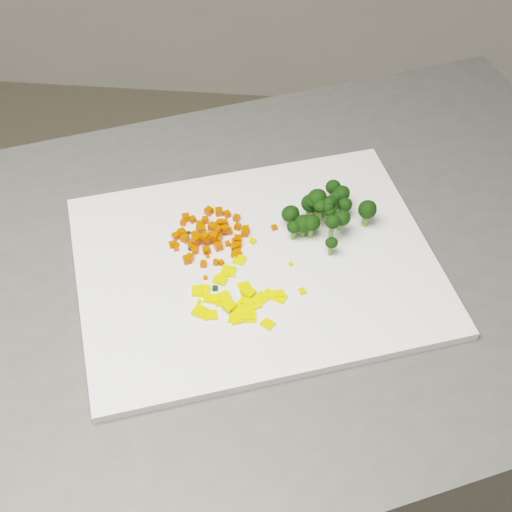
# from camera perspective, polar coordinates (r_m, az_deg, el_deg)

# --- Properties ---
(counter_block) EXTENTS (1.21, 1.05, 0.90)m
(counter_block) POSITION_cam_1_polar(r_m,az_deg,el_deg) (1.32, 1.75, -13.52)
(counter_block) COLOR #4E4E4B
(counter_block) RESTS_ON ground
(cutting_board) EXTENTS (0.55, 0.49, 0.01)m
(cutting_board) POSITION_cam_1_polar(r_m,az_deg,el_deg) (0.93, 0.00, -0.67)
(cutting_board) COLOR white
(cutting_board) RESTS_ON counter_block
(carrot_pile) EXTENTS (0.10, 0.10, 0.03)m
(carrot_pile) POSITION_cam_1_polar(r_m,az_deg,el_deg) (0.95, -3.84, 2.04)
(carrot_pile) COLOR #CA3902
(carrot_pile) RESTS_ON cutting_board
(pepper_pile) EXTENTS (0.12, 0.12, 0.02)m
(pepper_pile) POSITION_cam_1_polar(r_m,az_deg,el_deg) (0.88, -1.43, -2.88)
(pepper_pile) COLOR yellow
(pepper_pile) RESTS_ON cutting_board
(broccoli_pile) EXTENTS (0.12, 0.12, 0.06)m
(broccoli_pile) POSITION_cam_1_polar(r_m,az_deg,el_deg) (0.95, 5.73, 3.47)
(broccoli_pile) COLOR black
(broccoli_pile) RESTS_ON cutting_board
(carrot_cube_0) EXTENTS (0.01, 0.01, 0.01)m
(carrot_cube_0) POSITION_cam_1_polar(r_m,az_deg,el_deg) (0.96, -6.44, 1.57)
(carrot_cube_0) COLOR #CA3902
(carrot_cube_0) RESTS_ON carrot_pile
(carrot_cube_1) EXTENTS (0.01, 0.01, 0.01)m
(carrot_cube_1) POSITION_cam_1_polar(r_m,az_deg,el_deg) (0.95, -2.96, 1.64)
(carrot_cube_1) COLOR #CA3902
(carrot_cube_1) RESTS_ON carrot_pile
(carrot_cube_2) EXTENTS (0.01, 0.01, 0.01)m
(carrot_cube_2) POSITION_cam_1_polar(r_m,az_deg,el_deg) (0.95, -5.71, 1.41)
(carrot_cube_2) COLOR #CA3902
(carrot_cube_2) RESTS_ON carrot_pile
(carrot_cube_3) EXTENTS (0.01, 0.01, 0.01)m
(carrot_cube_3) POSITION_cam_1_polar(r_m,az_deg,el_deg) (0.96, -4.37, 2.12)
(carrot_cube_3) COLOR #CA3902
(carrot_cube_3) RESTS_ON carrot_pile
(carrot_cube_4) EXTENTS (0.01, 0.01, 0.01)m
(carrot_cube_4) POSITION_cam_1_polar(r_m,az_deg,el_deg) (0.94, -4.88, 0.72)
(carrot_cube_4) COLOR #CA3902
(carrot_cube_4) RESTS_ON carrot_pile
(carrot_cube_5) EXTENTS (0.01, 0.01, 0.01)m
(carrot_cube_5) POSITION_cam_1_polar(r_m,az_deg,el_deg) (0.96, -0.82, 2.12)
(carrot_cube_5) COLOR #CA3902
(carrot_cube_5) RESTS_ON carrot_pile
(carrot_cube_6) EXTENTS (0.01, 0.01, 0.01)m
(carrot_cube_6) POSITION_cam_1_polar(r_m,az_deg,el_deg) (0.94, -3.97, 0.47)
(carrot_cube_6) COLOR #CA3902
(carrot_cube_6) RESTS_ON carrot_pile
(carrot_cube_7) EXTENTS (0.01, 0.01, 0.01)m
(carrot_cube_7) POSITION_cam_1_polar(r_m,az_deg,el_deg) (0.93, -5.54, -0.29)
(carrot_cube_7) COLOR #CA3902
(carrot_cube_7) RESTS_ON carrot_pile
(carrot_cube_8) EXTENTS (0.01, 0.01, 0.01)m
(carrot_cube_8) POSITION_cam_1_polar(r_m,az_deg,el_deg) (0.94, -4.79, 1.31)
(carrot_cube_8) COLOR #CA3902
(carrot_cube_8) RESTS_ON carrot_pile
(carrot_cube_9) EXTENTS (0.01, 0.01, 0.01)m
(carrot_cube_9) POSITION_cam_1_polar(r_m,az_deg,el_deg) (0.92, -3.24, -0.51)
(carrot_cube_9) COLOR #CA3902
(carrot_cube_9) RESTS_ON carrot_pile
(carrot_cube_10) EXTENTS (0.01, 0.01, 0.01)m
(carrot_cube_10) POSITION_cam_1_polar(r_m,az_deg,el_deg) (0.95, -2.51, 2.17)
(carrot_cube_10) COLOR #CA3902
(carrot_cube_10) RESTS_ON carrot_pile
(carrot_cube_11) EXTENTS (0.01, 0.01, 0.01)m
(carrot_cube_11) POSITION_cam_1_polar(r_m,az_deg,el_deg) (0.96, -1.47, 2.35)
(carrot_cube_11) COLOR #CA3902
(carrot_cube_11) RESTS_ON carrot_pile
(carrot_cube_12) EXTENTS (0.01, 0.01, 0.01)m
(carrot_cube_12) POSITION_cam_1_polar(r_m,az_deg,el_deg) (0.94, -4.93, 0.42)
(carrot_cube_12) COLOR #CA3902
(carrot_cube_12) RESTS_ON carrot_pile
(carrot_cube_13) EXTENTS (0.01, 0.01, 0.01)m
(carrot_cube_13) POSITION_cam_1_polar(r_m,az_deg,el_deg) (0.95, -1.45, 1.34)
(carrot_cube_13) COLOR #CA3902
(carrot_cube_13) RESTS_ON carrot_pile
(carrot_cube_14) EXTENTS (0.01, 0.01, 0.01)m
(carrot_cube_14) POSITION_cam_1_polar(r_m,az_deg,el_deg) (0.96, -6.15, 1.63)
(carrot_cube_14) COLOR #CA3902
(carrot_cube_14) RESTS_ON carrot_pile
(carrot_cube_15) EXTENTS (0.01, 0.01, 0.01)m
(carrot_cube_15) POSITION_cam_1_polar(r_m,az_deg,el_deg) (0.98, -1.56, 3.05)
(carrot_cube_15) COLOR #CA3902
(carrot_cube_15) RESTS_ON carrot_pile
(carrot_cube_16) EXTENTS (0.01, 0.01, 0.01)m
(carrot_cube_16) POSITION_cam_1_polar(r_m,az_deg,el_deg) (0.94, -6.40, 0.62)
(carrot_cube_16) COLOR #CA3902
(carrot_cube_16) RESTS_ON carrot_pile
(carrot_cube_17) EXTENTS (0.01, 0.01, 0.01)m
(carrot_cube_17) POSITION_cam_1_polar(r_m,az_deg,el_deg) (0.98, -4.20, 2.77)
(carrot_cube_17) COLOR #CA3902
(carrot_cube_17) RESTS_ON carrot_pile
(carrot_cube_18) EXTENTS (0.01, 0.01, 0.01)m
(carrot_cube_18) POSITION_cam_1_polar(r_m,az_deg,el_deg) (0.95, -5.23, 0.96)
(carrot_cube_18) COLOR #CA3902
(carrot_cube_18) RESTS_ON carrot_pile
(carrot_cube_19) EXTENTS (0.01, 0.01, 0.01)m
(carrot_cube_19) POSITION_cam_1_polar(r_m,az_deg,el_deg) (0.93, -1.68, 0.11)
(carrot_cube_19) COLOR #CA3902
(carrot_cube_19) RESTS_ON carrot_pile
(carrot_cube_20) EXTENTS (0.01, 0.01, 0.01)m
(carrot_cube_20) POSITION_cam_1_polar(r_m,az_deg,el_deg) (0.94, -4.89, 1.32)
(carrot_cube_20) COLOR #CA3902
(carrot_cube_20) RESTS_ON carrot_pile
(carrot_cube_21) EXTENTS (0.01, 0.01, 0.01)m
(carrot_cube_21) POSITION_cam_1_polar(r_m,az_deg,el_deg) (0.94, -3.78, 1.53)
(carrot_cube_21) COLOR #CA3902
(carrot_cube_21) RESTS_ON carrot_pile
(carrot_cube_22) EXTENTS (0.01, 0.01, 0.01)m
(carrot_cube_22) POSITION_cam_1_polar(r_m,az_deg,el_deg) (0.96, -4.93, 1.69)
(carrot_cube_22) COLOR #CA3902
(carrot_cube_22) RESTS_ON carrot_pile
(carrot_cube_23) EXTENTS (0.01, 0.01, 0.01)m
(carrot_cube_23) POSITION_cam_1_polar(r_m,az_deg,el_deg) (0.94, -5.16, 0.76)
(carrot_cube_23) COLOR #CA3902
(carrot_cube_23) RESTS_ON carrot_pile
(carrot_cube_24) EXTENTS (0.01, 0.01, 0.01)m
(carrot_cube_24) POSITION_cam_1_polar(r_m,az_deg,el_deg) (0.95, -6.41, 0.90)
(carrot_cube_24) COLOR #CA3902
(carrot_cube_24) RESTS_ON carrot_pile
(carrot_cube_25) EXTENTS (0.01, 0.01, 0.01)m
(carrot_cube_25) POSITION_cam_1_polar(r_m,az_deg,el_deg) (0.96, -3.11, 2.57)
(carrot_cube_25) COLOR #CA3902
(carrot_cube_25) RESTS_ON carrot_pile
(carrot_cube_26) EXTENTS (0.01, 0.01, 0.01)m
(carrot_cube_26) POSITION_cam_1_polar(r_m,az_deg,el_deg) (0.94, -3.05, 1.37)
(carrot_cube_26) COLOR #CA3902
(carrot_cube_26) RESTS_ON carrot_pile
(carrot_cube_27) EXTENTS (0.01, 0.01, 0.01)m
(carrot_cube_27) POSITION_cam_1_polar(r_m,az_deg,el_deg) (0.94, -3.02, 0.77)
(carrot_cube_27) COLOR #CA3902
(carrot_cube_27) RESTS_ON carrot_pile
(carrot_cube_28) EXTENTS (0.01, 0.01, 0.01)m
(carrot_cube_28) POSITION_cam_1_polar(r_m,az_deg,el_deg) (0.96, -3.45, 2.33)
(carrot_cube_28) COLOR #CA3902
(carrot_cube_28) RESTS_ON carrot_pile
(carrot_cube_29) EXTENTS (0.01, 0.01, 0.01)m
(carrot_cube_29) POSITION_cam_1_polar(r_m,az_deg,el_deg) (0.99, -2.98, 3.56)
(carrot_cube_29) COLOR #CA3902
(carrot_cube_29) RESTS_ON carrot_pile
(carrot_cube_30) EXTENTS (0.01, 0.01, 0.01)m
(carrot_cube_30) POSITION_cam_1_polar(r_m,az_deg,el_deg) (0.94, -2.29, 1.00)
(carrot_cube_30) COLOR #CA3902
(carrot_cube_30) RESTS_ON carrot_pile
(carrot_cube_31) EXTENTS (0.01, 0.01, 0.01)m
(carrot_cube_31) POSITION_cam_1_polar(r_m,az_deg,el_deg) (0.95, -3.07, 2.10)
(carrot_cube_31) COLOR #CA3902
(carrot_cube_31) RESTS_ON carrot_pile
(carrot_cube_32) EXTENTS (0.01, 0.01, 0.01)m
(carrot_cube_32) POSITION_cam_1_polar(r_m,az_deg,el_deg) (0.99, -3.79, 3.61)
(carrot_cube_32) COLOR #CA3902
(carrot_cube_32) RESTS_ON carrot_pile
(carrot_cube_33) EXTENTS (0.01, 0.01, 0.01)m
(carrot_cube_33) POSITION_cam_1_polar(r_m,az_deg,el_deg) (0.98, -2.32, 3.36)
(carrot_cube_33) COLOR #CA3902
(carrot_cube_33) RESTS_ON carrot_pile
(carrot_cube_34) EXTENTS (0.01, 0.01, 0.01)m
(carrot_cube_34) POSITION_cam_1_polar(r_m,az_deg,el_deg) (0.94, -4.13, 1.53)
(carrot_cube_34) COLOR #CA3902
(carrot_cube_34) RESTS_ON carrot_pile
(carrot_cube_35) EXTENTS (0.01, 0.01, 0.01)m
(carrot_cube_35) POSITION_cam_1_polar(r_m,az_deg,el_deg) (0.94, -4.02, 1.36)
(carrot_cube_35) COLOR #CA3902
(carrot_cube_35) RESTS_ON carrot_pile
(carrot_cube_36) EXTENTS (0.01, 0.01, 0.01)m
(carrot_cube_36) POSITION_cam_1_polar(r_m,az_deg,el_deg) (0.98, -5.86, 2.67)
(carrot_cube_36) COLOR #CA3902
(carrot_cube_36) RESTS_ON carrot_pile
(carrot_cube_37) EXTENTS (0.01, 0.01, 0.01)m
(carrot_cube_37) POSITION_cam_1_polar(r_m,az_deg,el_deg) (0.96, -3.48, 2.33)
(carrot_cube_37) COLOR #CA3902
(carrot_cube_37) RESTS_ON carrot_pile
(carrot_cube_38) EXTENTS (0.01, 0.01, 0.01)m
(carrot_cube_38) POSITION_cam_1_polar(r_m,az_deg,el_deg) (0.94, -1.38, 0.88)
(carrot_cube_38) COLOR #CA3902
(carrot_cube_38) RESTS_ON carrot_pile
(carrot_cube_39) EXTENTS (0.01, 0.01, 0.01)m
(carrot_cube_39) POSITION_cam_1_polar(r_m,az_deg,el_deg) (0.97, -2.51, 2.65)
(carrot_cube_39) COLOR #CA3902
(carrot_cube_39) RESTS_ON carrot_pile
(carrot_cube_40) EXTENTS (0.01, 0.01, 0.01)m
(carrot_cube_40) POSITION_cam_1_polar(r_m,az_deg,el_deg) (0.93, -5.30, -0.14)
(carrot_cube_40) COLOR #CA3902
(carrot_cube_40) RESTS_ON carrot_pile
(carrot_cube_41) EXTENTS (0.01, 0.01, 0.01)m
(carrot_cube_41) POSITION_cam_1_polar(r_m,az_deg,el_deg) (0.94, -4.07, 0.40)
(carrot_cube_41) COLOR #CA3902
(carrot_cube_41) RESTS_ON carrot_pile
(carrot_cube_42) EXTENTS (0.01, 0.01, 0.01)m
(carrot_cube_42) POSITION_cam_1_polar(r_m,az_deg,el_deg) (0.93, -1.46, 0.27)
(carrot_cube_42) COLOR #CA3902
(carrot_cube_42) RESTS_ON carrot_pile
(carrot_cube_43) EXTENTS (0.01, 0.01, 0.01)m
(carrot_cube_43) POSITION_cam_1_polar(r_m,az_deg,el_deg) (0.96, -5.95, 1.87)
(carrot_cube_43) COLOR #CA3902
(carrot_cube_43) RESTS_ON carrot_pile
(carrot_cube_44) EXTENTS (0.01, 0.01, 0.01)m
(carrot_cube_44) POSITION_cam_1_polar(r_m,az_deg,el_deg) (0.92, -2.80, -0.53)
(carrot_cube_44) COLOR #CA3902
(carrot_cube_44) RESTS_ON carrot_pile
(carrot_cube_45) EXTENTS (0.01, 0.01, 0.01)m
(carrot_cube_45) POSITION_cam_1_polar(r_m,az_deg,el_deg) (0.96, -4.50, 2.16)
(carrot_cube_45) COLOR #CA3902
(carrot_cube_45) RESTS_ON carrot_pile
(carrot_cube_46) EXTENTS (0.01, 0.01, 0.01)m
(carrot_cube_46) POSITION_cam_1_polar(r_m,az_deg,el_deg) (0.98, -5.10, 2.93)
(carrot_cube_46) COLOR #CA3902
(carrot_cube_46) RESTS_ON carrot_pile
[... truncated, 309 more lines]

